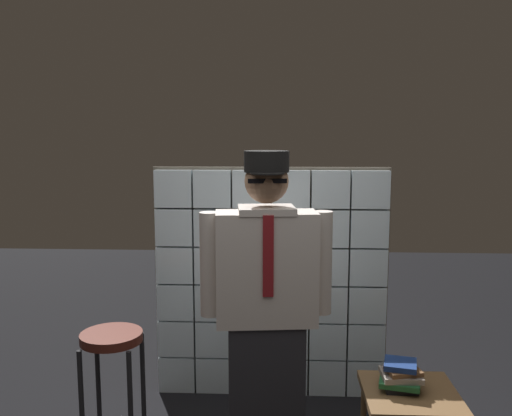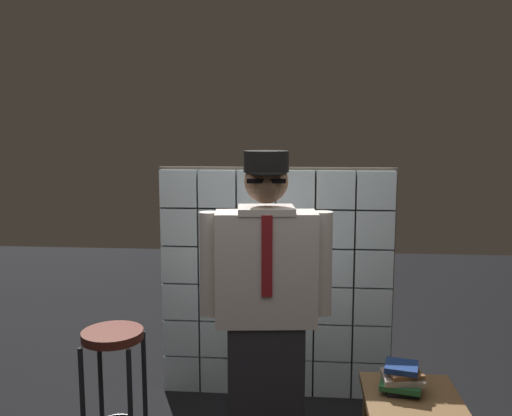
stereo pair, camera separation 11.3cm
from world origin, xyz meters
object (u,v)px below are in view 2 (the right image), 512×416
at_px(side_table, 411,405).
at_px(bar_stool, 114,367).
at_px(standing_person, 266,310).
at_px(coffee_mug, 401,385).
at_px(book_stack, 402,379).

bearing_deg(side_table, bar_stool, -177.62).
relative_size(bar_stool, side_table, 1.57).
distance_m(standing_person, coffee_mug, 0.86).
bearing_deg(coffee_mug, side_table, -5.64).
bearing_deg(bar_stool, coffee_mug, 2.66).
xyz_separation_m(standing_person, side_table, (0.81, 0.01, -0.53)).
bearing_deg(standing_person, side_table, -5.02).
xyz_separation_m(bar_stool, book_stack, (1.61, 0.10, -0.05)).
distance_m(standing_person, bar_stool, 0.92).
relative_size(standing_person, side_table, 3.49).
relative_size(bar_stool, coffee_mug, 6.49).
xyz_separation_m(bar_stool, coffee_mug, (1.60, 0.07, -0.08)).
distance_m(bar_stool, book_stack, 1.61).
distance_m(bar_stool, side_table, 1.67).
xyz_separation_m(standing_person, book_stack, (0.75, 0.05, -0.39)).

